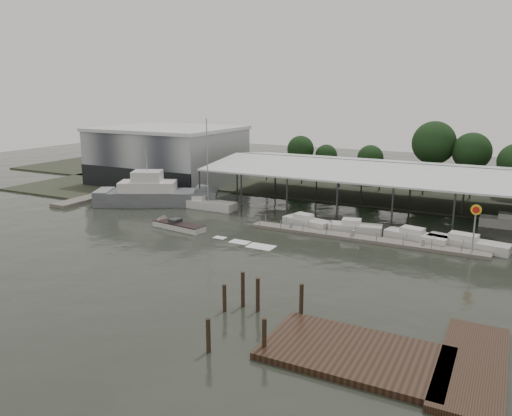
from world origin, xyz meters
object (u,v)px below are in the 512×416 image
at_px(shell_fuel_sign, 475,220).
at_px(grey_trawler, 156,194).
at_px(white_sailboat, 205,204).
at_px(speedboat_underway, 175,225).

distance_m(shell_fuel_sign, grey_trawler, 45.63).
bearing_deg(white_sailboat, shell_fuel_sign, -7.02).
bearing_deg(grey_trawler, shell_fuel_sign, -32.41).
xyz_separation_m(grey_trawler, speedboat_underway, (10.84, -9.84, -1.19)).
bearing_deg(speedboat_underway, white_sailboat, -67.99).
xyz_separation_m(shell_fuel_sign, grey_trawler, (-45.39, 3.99, -2.35)).
distance_m(white_sailboat, speedboat_underway, 11.48).
height_order(shell_fuel_sign, grey_trawler, grey_trawler).
relative_size(shell_fuel_sign, white_sailboat, 0.41).
height_order(grey_trawler, white_sailboat, white_sailboat).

